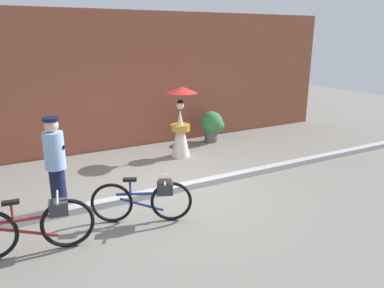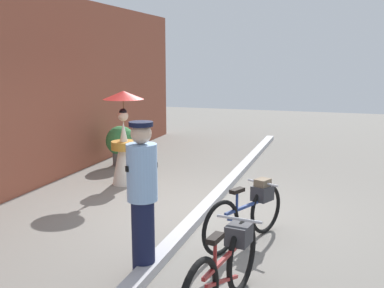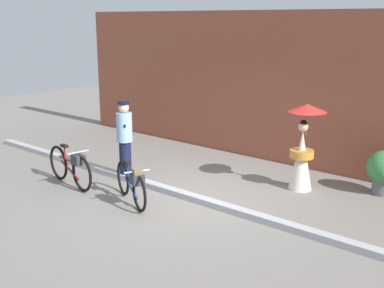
{
  "view_description": "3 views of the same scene",
  "coord_description": "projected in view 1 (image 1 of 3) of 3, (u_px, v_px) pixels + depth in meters",
  "views": [
    {
      "loc": [
        -2.82,
        -6.12,
        3.0
      ],
      "look_at": [
        0.63,
        0.32,
        0.83
      ],
      "focal_mm": 34.09,
      "sensor_mm": 36.0,
      "label": 1
    },
    {
      "loc": [
        -6.52,
        -1.95,
        2.39
      ],
      "look_at": [
        0.02,
        0.2,
        1.1
      ],
      "focal_mm": 42.33,
      "sensor_mm": 36.0,
      "label": 2
    },
    {
      "loc": [
        5.71,
        -6.87,
        3.46
      ],
      "look_at": [
        -0.22,
        0.12,
        1.1
      ],
      "focal_mm": 45.79,
      "sensor_mm": 36.0,
      "label": 3
    }
  ],
  "objects": [
    {
      "name": "person_with_parasol",
      "position": [
        181.0,
        122.0,
        9.24
      ],
      "size": [
        0.78,
        0.78,
        1.8
      ],
      "color": "silver",
      "rests_on": "ground_plane"
    },
    {
      "name": "sidewalk_curb",
      "position": [
        172.0,
        189.0,
        7.28
      ],
      "size": [
        14.0,
        0.2,
        0.12
      ],
      "primitive_type": "cube",
      "color": "#B2B2B7",
      "rests_on": "ground_plane"
    },
    {
      "name": "bicycle_near_officer",
      "position": [
        147.0,
        198.0,
        6.04
      ],
      "size": [
        1.55,
        0.76,
        0.8
      ],
      "color": "black",
      "rests_on": "ground_plane"
    },
    {
      "name": "building_wall",
      "position": [
        114.0,
        81.0,
        9.79
      ],
      "size": [
        14.0,
        0.4,
        3.65
      ],
      "primitive_type": "cube",
      "color": "brown",
      "rests_on": "ground_plane"
    },
    {
      "name": "potted_plant_by_door",
      "position": [
        212.0,
        125.0,
        10.65
      ],
      "size": [
        0.69,
        0.67,
        0.91
      ],
      "color": "#59595B",
      "rests_on": "ground_plane"
    },
    {
      "name": "person_officer",
      "position": [
        56.0,
        164.0,
        6.14
      ],
      "size": [
        0.34,
        0.34,
        1.73
      ],
      "color": "#141938",
      "rests_on": "ground_plane"
    },
    {
      "name": "bicycle_far_side",
      "position": [
        33.0,
        226.0,
        5.14
      ],
      "size": [
        1.79,
        0.48,
        0.85
      ],
      "color": "black",
      "rests_on": "ground_plane"
    },
    {
      "name": "ground_plane",
      "position": [
        172.0,
        192.0,
        7.3
      ],
      "size": [
        30.0,
        30.0,
        0.0
      ],
      "primitive_type": "plane",
      "color": "gray"
    }
  ]
}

